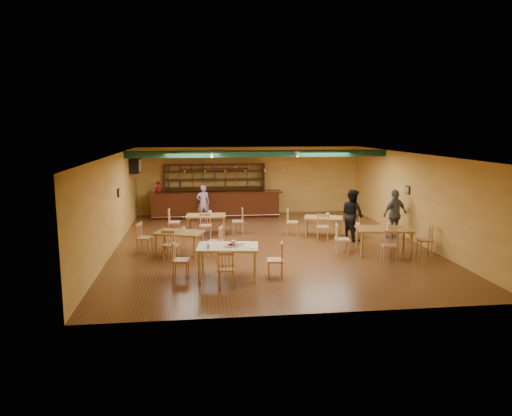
{
  "coord_description": "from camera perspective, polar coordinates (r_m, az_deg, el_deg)",
  "views": [
    {
      "loc": [
        -2.33,
        -15.28,
        3.86
      ],
      "look_at": [
        -0.37,
        0.6,
        1.15
      ],
      "focal_mm": 33.44,
      "sensor_mm": 36.0,
      "label": 1
    }
  ],
  "objects": [
    {
      "name": "parmesan_shaker",
      "position": [
        12.17,
        -5.71,
        -4.55
      ],
      "size": [
        0.08,
        0.08,
        0.11
      ],
      "primitive_type": "cylinder",
      "rotation": [
        0.0,
        0.0,
        -0.12
      ],
      "color": "#EAE5C6",
      "rests_on": "near_table"
    },
    {
      "name": "floor",
      "position": [
        15.93,
        1.6,
        -4.41
      ],
      "size": [
        12.0,
        12.0,
        0.0
      ],
      "primitive_type": "plane",
      "color": "#523117",
      "rests_on": "ground"
    },
    {
      "name": "near_table",
      "position": [
        12.48,
        -3.37,
        -6.42
      ],
      "size": [
        1.67,
        1.19,
        0.84
      ],
      "primitive_type": "cube",
      "rotation": [
        0.0,
        0.0,
        -0.12
      ],
      "color": "#D2B98D",
      "rests_on": "ground"
    },
    {
      "name": "pizza_tray",
      "position": [
        12.37,
        -2.88,
        -4.51
      ],
      "size": [
        0.44,
        0.44,
        0.01
      ],
      "primitive_type": "cylinder",
      "rotation": [
        0.0,
        0.0,
        -0.1
      ],
      "color": "silver",
      "rests_on": "near_table"
    },
    {
      "name": "patron_right_a",
      "position": [
        16.76,
        11.44,
        -0.79
      ],
      "size": [
        0.95,
        1.06,
        1.78
      ],
      "primitive_type": "imported",
      "rotation": [
        0.0,
        0.0,
        1.96
      ],
      "color": "black",
      "rests_on": "ground"
    },
    {
      "name": "ac_unit",
      "position": [
        19.69,
        -14.26,
        4.92
      ],
      "size": [
        0.34,
        0.7,
        0.48
      ],
      "primitive_type": "cube",
      "color": "silver",
      "rests_on": "wall_left"
    },
    {
      "name": "ceiling_beam",
      "position": [
        18.26,
        0.32,
        6.51
      ],
      "size": [
        10.0,
        0.3,
        0.25
      ],
      "primitive_type": "cube",
      "color": "#103220",
      "rests_on": "ceiling"
    },
    {
      "name": "dining_table_b",
      "position": [
        17.39,
        8.04,
        -2.17
      ],
      "size": [
        1.52,
        1.15,
        0.68
      ],
      "primitive_type": "cube",
      "rotation": [
        0.0,
        0.0,
        -0.28
      ],
      "color": "#A27139",
      "rests_on": "ground"
    },
    {
      "name": "picture_right",
      "position": [
        17.52,
        17.67,
        2.08
      ],
      "size": [
        0.04,
        0.34,
        0.28
      ],
      "primitive_type": "cube",
      "color": "black",
      "rests_on": "wall_right"
    },
    {
      "name": "back_bar_hutch",
      "position": [
        21.25,
        -4.96,
        2.23
      ],
      "size": [
        4.44,
        0.4,
        2.28
      ],
      "primitive_type": "cube",
      "color": "#38140B",
      "rests_on": "ground"
    },
    {
      "name": "patron_right_b",
      "position": [
        17.38,
        16.27,
        -0.69
      ],
      "size": [
        1.1,
        0.77,
        1.73
      ],
      "primitive_type": "imported",
      "rotation": [
        0.0,
        0.0,
        3.52
      ],
      "color": "slate",
      "rests_on": "ground"
    },
    {
      "name": "side_plate",
      "position": [
        12.2,
        -0.44,
        -4.7
      ],
      "size": [
        0.25,
        0.25,
        0.01
      ],
      "primitive_type": "cylinder",
      "rotation": [
        0.0,
        0.0,
        -0.12
      ],
      "color": "white",
      "rests_on": "near_table"
    },
    {
      "name": "napkin_stack",
      "position": [
        12.61,
        -1.68,
        -4.19
      ],
      "size": [
        0.24,
        0.2,
        0.03
      ],
      "primitive_type": "cube",
      "rotation": [
        0.0,
        0.0,
        -0.31
      ],
      "color": "white",
      "rests_on": "near_table"
    },
    {
      "name": "dining_table_a",
      "position": [
        17.54,
        -5.98,
        -1.96
      ],
      "size": [
        1.47,
        0.92,
        0.71
      ],
      "primitive_type": "cube",
      "rotation": [
        0.0,
        0.0,
        -0.05
      ],
      "color": "#A27139",
      "rests_on": "ground"
    },
    {
      "name": "pizza_server",
      "position": [
        12.44,
        -2.12,
        -4.38
      ],
      "size": [
        0.26,
        0.31,
        0.0
      ],
      "primitive_type": "cube",
      "rotation": [
        0.0,
        0.0,
        -0.93
      ],
      "color": "silver",
      "rests_on": "pizza_tray"
    },
    {
      "name": "track_rail_right",
      "position": [
        19.07,
        4.3,
        6.82
      ],
      "size": [
        0.05,
        2.5,
        0.05
      ],
      "primitive_type": "cube",
      "color": "silver",
      "rests_on": "ceiling"
    },
    {
      "name": "patron_bar",
      "position": [
        19.85,
        -6.33,
        0.58
      ],
      "size": [
        0.57,
        0.39,
        1.53
      ],
      "primitive_type": "imported",
      "rotation": [
        0.0,
        0.0,
        3.18
      ],
      "color": "#8249A0",
      "rests_on": "ground"
    },
    {
      "name": "dining_table_c",
      "position": [
        14.88,
        -9.16,
        -4.15
      ],
      "size": [
        1.61,
        1.26,
        0.7
      ],
      "primitive_type": "cube",
      "rotation": [
        0.0,
        0.0,
        -0.34
      ],
      "color": "#A27139",
      "rests_on": "ground"
    },
    {
      "name": "track_rail_left",
      "position": [
        18.71,
        -5.43,
        6.75
      ],
      "size": [
        0.05,
        2.5,
        0.05
      ],
      "primitive_type": "cube",
      "color": "silver",
      "rests_on": "ceiling"
    },
    {
      "name": "picture_left",
      "position": [
        16.63,
        -16.1,
        1.77
      ],
      "size": [
        0.04,
        0.34,
        0.28
      ],
      "primitive_type": "cube",
      "color": "black",
      "rests_on": "wall_left"
    },
    {
      "name": "bar_counter",
      "position": [
        20.71,
        -4.87,
        0.43
      ],
      "size": [
        5.74,
        0.85,
        1.13
      ],
      "primitive_type": "cube",
      "color": "#38140B",
      "rests_on": "ground"
    },
    {
      "name": "poinsettia",
      "position": [
        20.65,
        -11.63,
        2.47
      ],
      "size": [
        0.33,
        0.33,
        0.46
      ],
      "primitive_type": "imported",
      "rotation": [
        0.0,
        0.0,
        0.35
      ],
      "color": "maroon",
      "rests_on": "bar_counter"
    },
    {
      "name": "dining_table_d",
      "position": [
        15.21,
        14.98,
        -3.85
      ],
      "size": [
        1.76,
        1.22,
        0.81
      ],
      "primitive_type": "cube",
      "rotation": [
        0.0,
        0.0,
        -0.16
      ],
      "color": "#A27139",
      "rests_on": "ground"
    }
  ]
}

